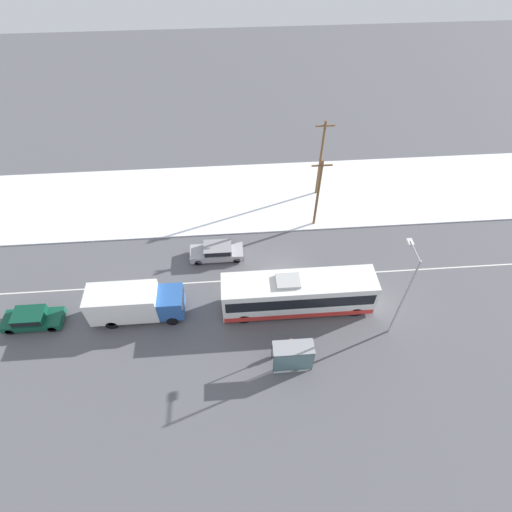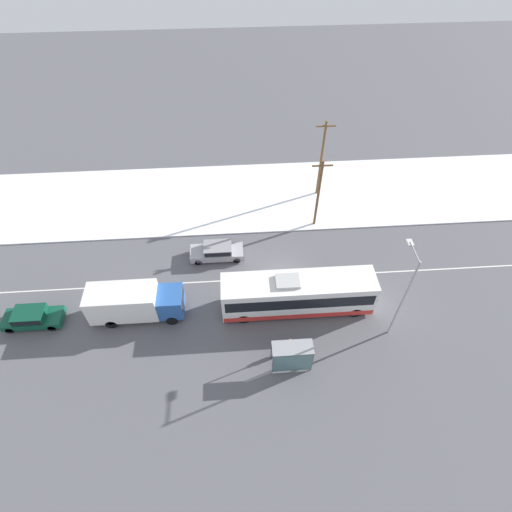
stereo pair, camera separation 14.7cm
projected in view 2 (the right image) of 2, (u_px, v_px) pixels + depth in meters
ground_plane at (281, 278)px, 34.23m from camera, size 120.00×120.00×0.00m
snow_lot at (269, 195)px, 41.53m from camera, size 80.00×10.86×0.12m
lane_marking_center at (281, 278)px, 34.23m from camera, size 60.00×0.12×0.00m
city_bus at (298, 294)px, 30.93m from camera, size 11.79×2.57×3.54m
box_truck at (134, 302)px, 30.48m from camera, size 7.15×2.30×3.03m
sedan_car at (217, 251)px, 35.28m from camera, size 4.68×1.80×1.43m
parked_car_near_truck at (32, 317)px, 30.66m from camera, size 4.46×1.80×1.41m
pedestrian_at_stop at (290, 344)px, 28.87m from camera, size 0.58×0.26×1.60m
bus_shelter at (293, 356)px, 27.46m from camera, size 2.84×1.20×2.40m
streetlamp at (405, 288)px, 27.13m from camera, size 0.36×2.20×8.22m
utility_pole_roadside at (318, 193)px, 35.84m from camera, size 1.80×0.24×7.30m
utility_pole_snowlot at (321, 159)px, 38.57m from camera, size 1.80×0.24×8.29m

